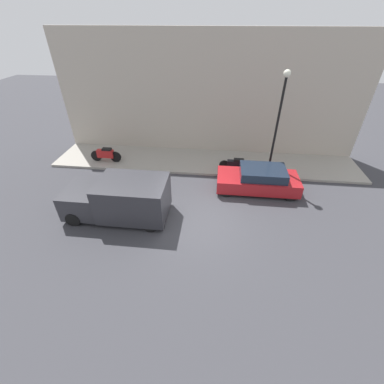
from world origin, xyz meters
TOP-DOWN VIEW (x-y plane):
  - ground_plane at (0.00, 0.00)m, footprint 60.00×60.00m
  - sidewalk at (5.50, 0.00)m, footprint 3.10×18.26m
  - building_facade at (7.20, 0.00)m, footprint 0.30×18.26m
  - parked_car at (2.83, -2.94)m, footprint 1.78×4.10m
  - delivery_van at (0.09, 3.43)m, footprint 2.07×4.52m
  - motorcycle_black at (4.54, -1.88)m, footprint 0.30×1.90m
  - motorcycle_red at (4.76, 5.94)m, footprint 0.30×1.87m
  - streetlamp at (4.18, -3.64)m, footprint 0.34×0.34m

SIDE VIEW (x-z plane):
  - ground_plane at x=0.00m, z-range 0.00..0.00m
  - sidewalk at x=5.50m, z-range 0.00..0.14m
  - motorcycle_black at x=4.54m, z-range 0.17..0.89m
  - motorcycle_red at x=4.76m, z-range 0.17..1.04m
  - parked_car at x=2.83m, z-range -0.02..1.26m
  - delivery_van at x=0.09m, z-range 0.02..1.83m
  - building_facade at x=7.20m, z-range 0.00..7.07m
  - streetlamp at x=4.18m, z-range 0.94..6.38m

